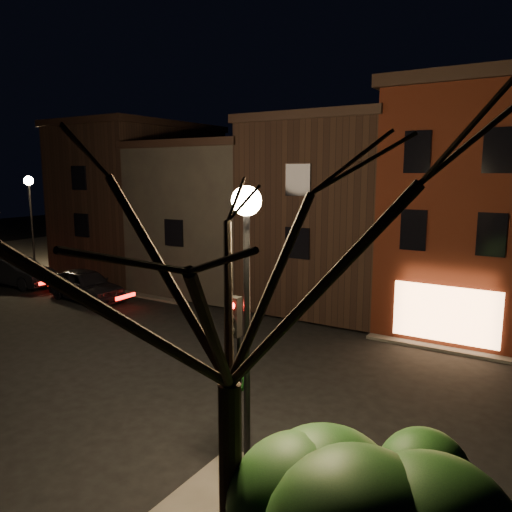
{
  "coord_description": "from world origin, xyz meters",
  "views": [
    {
      "loc": [
        11.6,
        -14.34,
        6.86
      ],
      "look_at": [
        0.15,
        4.12,
        3.2
      ],
      "focal_mm": 35.0,
      "sensor_mm": 36.0,
      "label": 1
    }
  ],
  "objects_px": {
    "parked_car_a": "(86,285)",
    "parked_car_b": "(17,272)",
    "street_lamp_near": "(247,256)",
    "street_lamp_far": "(30,197)",
    "traffic_signal": "(236,355)",
    "bare_tree_right": "(228,223)"
  },
  "relations": [
    {
      "from": "street_lamp_near",
      "to": "street_lamp_far",
      "type": "height_order",
      "value": "same"
    },
    {
      "from": "street_lamp_far",
      "to": "parked_car_b",
      "type": "relative_size",
      "value": 1.24
    },
    {
      "from": "street_lamp_far",
      "to": "parked_car_a",
      "type": "relative_size",
      "value": 1.29
    },
    {
      "from": "street_lamp_near",
      "to": "bare_tree_right",
      "type": "bearing_deg",
      "value": -62.53
    },
    {
      "from": "parked_car_a",
      "to": "parked_car_b",
      "type": "relative_size",
      "value": 0.96
    },
    {
      "from": "street_lamp_far",
      "to": "bare_tree_right",
      "type": "relative_size",
      "value": 0.76
    },
    {
      "from": "traffic_signal",
      "to": "parked_car_b",
      "type": "distance_m",
      "value": 23.78
    },
    {
      "from": "street_lamp_near",
      "to": "street_lamp_far",
      "type": "xyz_separation_m",
      "value": [
        -25.2,
        12.2,
        0.0
      ]
    },
    {
      "from": "traffic_signal",
      "to": "bare_tree_right",
      "type": "xyz_separation_m",
      "value": [
        1.9,
        -2.99,
        3.34
      ]
    },
    {
      "from": "traffic_signal",
      "to": "parked_car_a",
      "type": "distance_m",
      "value": 18.02
    },
    {
      "from": "traffic_signal",
      "to": "parked_car_b",
      "type": "relative_size",
      "value": 0.78
    },
    {
      "from": "parked_car_b",
      "to": "parked_car_a",
      "type": "bearing_deg",
      "value": -95.18
    },
    {
      "from": "street_lamp_near",
      "to": "bare_tree_right",
      "type": "xyz_separation_m",
      "value": [
        1.3,
        -2.5,
        0.97
      ]
    },
    {
      "from": "traffic_signal",
      "to": "bare_tree_right",
      "type": "height_order",
      "value": "bare_tree_right"
    },
    {
      "from": "bare_tree_right",
      "to": "parked_car_a",
      "type": "xyz_separation_m",
      "value": [
        -17.58,
        11.64,
        -5.29
      ]
    },
    {
      "from": "street_lamp_far",
      "to": "parked_car_b",
      "type": "height_order",
      "value": "street_lamp_far"
    },
    {
      "from": "street_lamp_far",
      "to": "parked_car_a",
      "type": "height_order",
      "value": "street_lamp_far"
    },
    {
      "from": "bare_tree_right",
      "to": "street_lamp_far",
      "type": "bearing_deg",
      "value": 150.98
    },
    {
      "from": "street_lamp_far",
      "to": "street_lamp_near",
      "type": "bearing_deg",
      "value": -25.83
    },
    {
      "from": "street_lamp_far",
      "to": "parked_car_b",
      "type": "xyz_separation_m",
      "value": [
        2.58,
        -2.93,
        -4.32
      ]
    },
    {
      "from": "traffic_signal",
      "to": "parked_car_a",
      "type": "height_order",
      "value": "traffic_signal"
    },
    {
      "from": "bare_tree_right",
      "to": "parked_car_a",
      "type": "height_order",
      "value": "bare_tree_right"
    }
  ]
}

